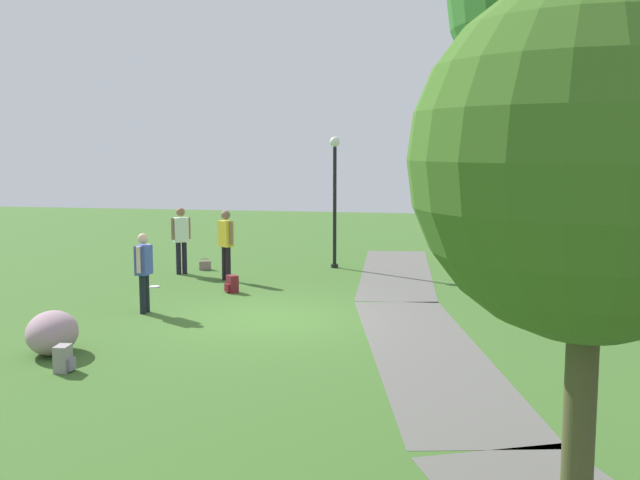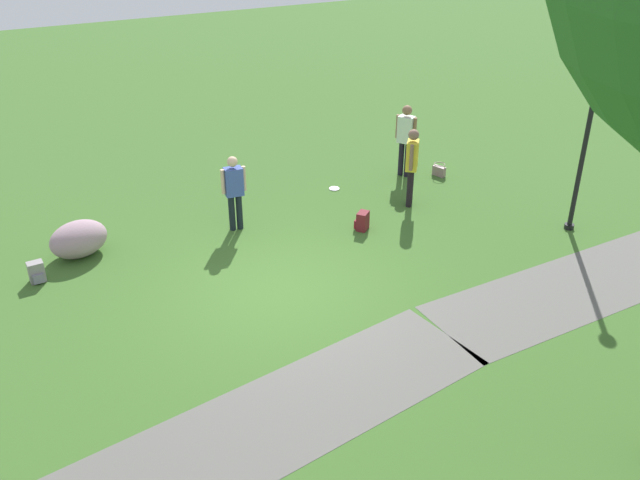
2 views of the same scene
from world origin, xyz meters
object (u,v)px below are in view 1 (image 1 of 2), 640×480
at_px(spare_backpack_on_lawn, 232,284).
at_px(passerby_on_path, 226,240).
at_px(backpack_by_boulder, 64,359).
at_px(man_near_boulder, 144,267).
at_px(frisbee_on_grass, 154,286).
at_px(lamp_post, 335,188).
at_px(lawn_boulder, 52,333).
at_px(young_tree_near_path, 591,162).
at_px(handbag_on_grass, 205,265).
at_px(woman_with_handbag, 181,235).

bearing_deg(spare_backpack_on_lawn, passerby_on_path, -157.76).
relative_size(backpack_by_boulder, spare_backpack_on_lawn, 1.00).
height_order(man_near_boulder, frisbee_on_grass, man_near_boulder).
distance_m(man_near_boulder, passerby_on_path, 3.91).
bearing_deg(man_near_boulder, lamp_post, 156.12).
bearing_deg(frisbee_on_grass, lawn_boulder, 7.15).
height_order(young_tree_near_path, man_near_boulder, young_tree_near_path).
bearing_deg(handbag_on_grass, backpack_by_boulder, 6.52).
bearing_deg(frisbee_on_grass, young_tree_near_path, 38.31).
relative_size(lamp_post, handbag_on_grass, 10.17).
distance_m(young_tree_near_path, lawn_boulder, 9.24).
xyz_separation_m(lawn_boulder, frisbee_on_grass, (-5.82, -0.73, -0.34)).
bearing_deg(man_near_boulder, handbag_on_grass, -173.54).
height_order(man_near_boulder, spare_backpack_on_lawn, man_near_boulder).
bearing_deg(passerby_on_path, lawn_boulder, -5.72).
relative_size(lawn_boulder, woman_with_handbag, 0.76).
bearing_deg(lawn_boulder, man_near_boulder, 175.98).
distance_m(lamp_post, woman_with_handbag, 4.37).
xyz_separation_m(lawn_boulder, backpack_by_boulder, (0.86, 0.68, -0.16)).
bearing_deg(backpack_by_boulder, spare_backpack_on_lawn, 174.37).
relative_size(lamp_post, frisbee_on_grass, 14.95).
relative_size(woman_with_handbag, passerby_on_path, 0.99).
height_order(passerby_on_path, frisbee_on_grass, passerby_on_path).
relative_size(woman_with_handbag, backpack_by_boulder, 4.40).
bearing_deg(frisbee_on_grass, backpack_by_boulder, 11.93).
bearing_deg(spare_backpack_on_lawn, lawn_boulder, -13.34).
relative_size(lawn_boulder, spare_backpack_on_lawn, 3.37).
bearing_deg(lawn_boulder, backpack_by_boulder, 38.42).
relative_size(lamp_post, passerby_on_path, 2.04).
bearing_deg(spare_backpack_on_lawn, handbag_on_grass, -150.15).
distance_m(woman_with_handbag, handbag_on_grass, 1.24).
distance_m(passerby_on_path, backpack_by_boulder, 7.90).
xyz_separation_m(woman_with_handbag, spare_backpack_on_lawn, (2.17, 2.06, -0.84)).
distance_m(woman_with_handbag, man_near_boulder, 4.67).
bearing_deg(lamp_post, backpack_by_boulder, -12.84).
distance_m(woman_with_handbag, passerby_on_path, 1.61).
height_order(lamp_post, woman_with_handbag, lamp_post).
relative_size(lamp_post, lawn_boulder, 2.69).
distance_m(lawn_boulder, spare_backpack_on_lawn, 5.67).
height_order(woman_with_handbag, frisbee_on_grass, woman_with_handbag).
bearing_deg(lawn_boulder, woman_with_handbag, -174.40).
height_order(young_tree_near_path, backpack_by_boulder, young_tree_near_path).
xyz_separation_m(spare_backpack_on_lawn, frisbee_on_grass, (-0.31, -2.04, -0.18)).
relative_size(passerby_on_path, frisbee_on_grass, 7.32).
relative_size(lawn_boulder, passerby_on_path, 0.76).
relative_size(young_tree_near_path, passerby_on_path, 2.66).
xyz_separation_m(lamp_post, frisbee_on_grass, (3.67, -3.77, -2.22)).
height_order(woman_with_handbag, man_near_boulder, woman_with_handbag).
relative_size(woman_with_handbag, spare_backpack_on_lawn, 4.40).
bearing_deg(backpack_by_boulder, young_tree_near_path, 61.33).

